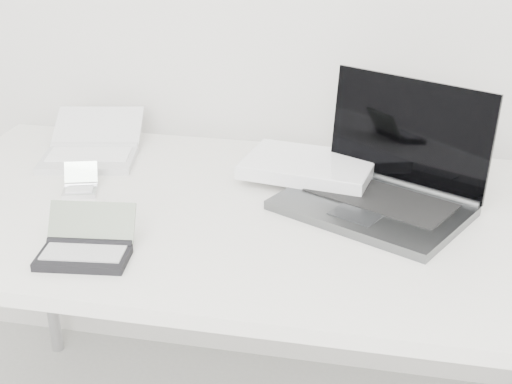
% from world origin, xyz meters
% --- Properties ---
extents(desk, '(1.60, 0.80, 0.73)m').
position_xyz_m(desk, '(0.00, 1.55, 0.68)').
color(desk, white).
rests_on(desk, ground).
extents(laptop_large, '(0.55, 0.45, 0.25)m').
position_xyz_m(laptop_large, '(0.16, 1.66, 0.77)').
color(laptop_large, '#4F5254').
rests_on(laptop_large, desk).
extents(netbook_open_white, '(0.28, 0.32, 0.08)m').
position_xyz_m(netbook_open_white, '(-0.50, 1.76, 0.75)').
color(netbook_open_white, silver).
rests_on(netbook_open_white, desk).
extents(pda_silver, '(0.09, 0.10, 0.06)m').
position_xyz_m(pda_silver, '(-0.44, 1.56, 0.74)').
color(pda_silver, silver).
rests_on(pda_silver, desk).
extents(palmtop_charcoal, '(0.18, 0.16, 0.08)m').
position_xyz_m(palmtop_charcoal, '(-0.31, 1.29, 0.75)').
color(palmtop_charcoal, black).
rests_on(palmtop_charcoal, desk).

